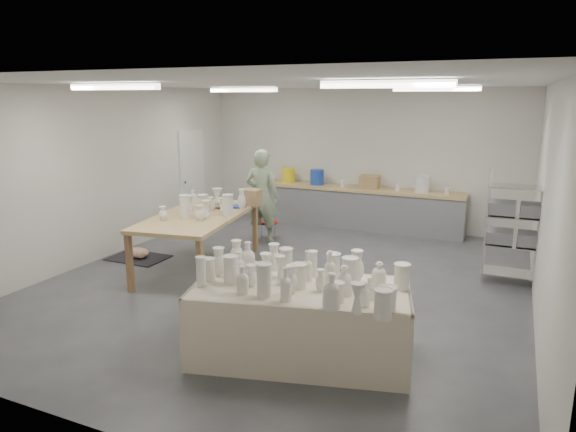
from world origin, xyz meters
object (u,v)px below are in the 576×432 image
at_px(work_table, 206,213).
at_px(red_stool, 268,223).
at_px(drying_table, 300,318).
at_px(potter, 262,196).

relative_size(work_table, red_stool, 6.18).
height_order(drying_table, potter, potter).
height_order(potter, red_stool, potter).
distance_m(drying_table, red_stool, 4.93).
xyz_separation_m(work_table, potter, (0.12, 1.82, -0.03)).
bearing_deg(drying_table, red_stool, 105.80).
bearing_deg(potter, work_table, 82.04).
distance_m(potter, red_stool, 0.66).
xyz_separation_m(potter, red_stool, (0.00, 0.27, -0.60)).
relative_size(work_table, potter, 1.46).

